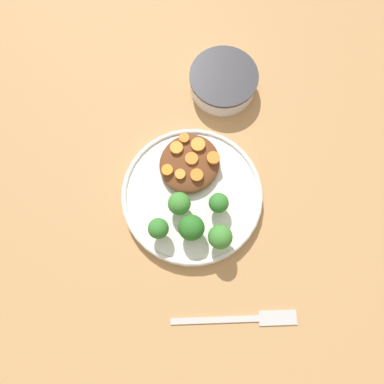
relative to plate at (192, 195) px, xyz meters
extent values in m
plane|color=tan|center=(0.00, 0.00, -0.01)|extent=(4.00, 4.00, 0.00)
cylinder|color=silver|center=(0.00, 0.00, 0.00)|extent=(0.25, 0.25, 0.02)
torus|color=silver|center=(0.00, 0.00, 0.01)|extent=(0.25, 0.25, 0.01)
cylinder|color=silver|center=(-0.23, -0.05, 0.01)|extent=(0.13, 0.13, 0.04)
cylinder|color=#333338|center=(-0.23, -0.05, 0.03)|extent=(0.13, 0.13, 0.01)
cylinder|color=white|center=(-0.23, -0.05, 0.02)|extent=(0.10, 0.10, 0.01)
ellipsoid|color=brown|center=(-0.05, -0.03, 0.02)|extent=(0.11, 0.11, 0.02)
cylinder|color=#759E51|center=(0.00, 0.05, 0.02)|extent=(0.02, 0.02, 0.02)
sphere|color=#337A2D|center=(0.00, 0.05, 0.04)|extent=(0.03, 0.03, 0.03)
cylinder|color=#759E51|center=(0.06, 0.03, 0.02)|extent=(0.01, 0.01, 0.02)
sphere|color=#286B23|center=(0.06, 0.03, 0.04)|extent=(0.04, 0.04, 0.04)
cylinder|color=#759E51|center=(0.05, 0.08, 0.02)|extent=(0.02, 0.02, 0.03)
sphere|color=#3D8433|center=(0.05, 0.08, 0.04)|extent=(0.04, 0.04, 0.04)
cylinder|color=#7FA85B|center=(0.03, -0.01, 0.02)|extent=(0.02, 0.02, 0.02)
sphere|color=#3D8433|center=(0.03, -0.01, 0.04)|extent=(0.04, 0.04, 0.04)
cylinder|color=#759E51|center=(0.08, -0.02, 0.02)|extent=(0.02, 0.02, 0.03)
sphere|color=#337A2D|center=(0.08, -0.02, 0.04)|extent=(0.03, 0.03, 0.03)
cylinder|color=orange|center=(-0.03, -0.01, 0.03)|extent=(0.02, 0.02, 0.00)
cylinder|color=orange|center=(-0.07, 0.01, 0.03)|extent=(0.02, 0.02, 0.01)
cylinder|color=orange|center=(-0.06, -0.06, 0.03)|extent=(0.02, 0.02, 0.01)
cylinder|color=orange|center=(-0.02, -0.03, 0.03)|extent=(0.02, 0.02, 0.00)
cylinder|color=orange|center=(-0.08, -0.03, 0.03)|extent=(0.02, 0.02, 0.01)
cylinder|color=orange|center=(-0.01, -0.05, 0.03)|extent=(0.02, 0.02, 0.00)
cylinder|color=orange|center=(-0.08, -0.06, 0.03)|extent=(0.02, 0.02, 0.00)
cylinder|color=orange|center=(-0.05, -0.03, 0.03)|extent=(0.02, 0.02, 0.01)
cube|color=#B6B6B6|center=(0.17, 0.13, -0.01)|extent=(0.08, 0.13, 0.01)
cube|color=#B6B6B6|center=(0.12, 0.22, -0.01)|extent=(0.05, 0.07, 0.01)
camera|label=1|loc=(0.15, 0.08, 0.64)|focal=35.00mm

